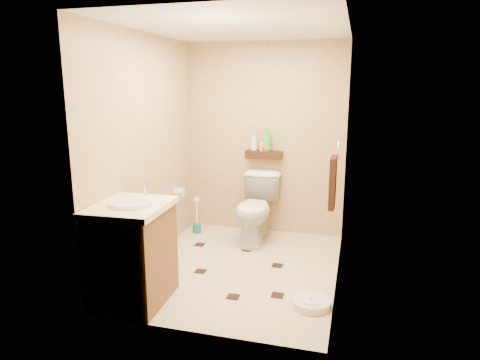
% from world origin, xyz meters
% --- Properties ---
extents(ground, '(2.50, 2.50, 0.00)m').
position_xyz_m(ground, '(0.00, 0.00, 0.00)').
color(ground, '#BBAE89').
rests_on(ground, ground).
extents(wall_back, '(2.00, 0.04, 2.40)m').
position_xyz_m(wall_back, '(0.00, 1.25, 1.20)').
color(wall_back, tan).
rests_on(wall_back, ground).
extents(wall_front, '(2.00, 0.04, 2.40)m').
position_xyz_m(wall_front, '(0.00, -1.25, 1.20)').
color(wall_front, tan).
rests_on(wall_front, ground).
extents(wall_left, '(0.04, 2.50, 2.40)m').
position_xyz_m(wall_left, '(-1.00, 0.00, 1.20)').
color(wall_left, tan).
rests_on(wall_left, ground).
extents(wall_right, '(0.04, 2.50, 2.40)m').
position_xyz_m(wall_right, '(1.00, 0.00, 1.20)').
color(wall_right, tan).
rests_on(wall_right, ground).
extents(ceiling, '(2.00, 2.50, 0.02)m').
position_xyz_m(ceiling, '(0.00, 0.00, 2.40)').
color(ceiling, silver).
rests_on(ceiling, wall_back).
extents(wall_shelf, '(0.46, 0.14, 0.10)m').
position_xyz_m(wall_shelf, '(0.00, 1.17, 1.02)').
color(wall_shelf, '#33180E').
rests_on(wall_shelf, wall_back).
extents(floor_accents, '(1.24, 1.25, 0.01)m').
position_xyz_m(floor_accents, '(-0.00, -0.03, 0.00)').
color(floor_accents, black).
rests_on(floor_accents, ground).
extents(toilet, '(0.48, 0.81, 0.82)m').
position_xyz_m(toilet, '(-0.02, 0.83, 0.41)').
color(toilet, white).
rests_on(toilet, ground).
extents(vanity, '(0.63, 0.75, 1.03)m').
position_xyz_m(vanity, '(-0.70, -0.92, 0.46)').
color(vanity, brown).
rests_on(vanity, ground).
extents(bathroom_scale, '(0.37, 0.37, 0.07)m').
position_xyz_m(bathroom_scale, '(0.82, -0.61, 0.03)').
color(bathroom_scale, white).
rests_on(bathroom_scale, ground).
extents(toilet_brush, '(0.11, 0.11, 0.47)m').
position_xyz_m(toilet_brush, '(-0.82, 0.92, 0.17)').
color(toilet_brush, '#196367').
rests_on(toilet_brush, ground).
extents(towel_ring, '(0.12, 0.30, 0.76)m').
position_xyz_m(towel_ring, '(0.91, 0.25, 0.95)').
color(towel_ring, silver).
rests_on(towel_ring, wall_right).
extents(toilet_paper, '(0.12, 0.11, 0.12)m').
position_xyz_m(toilet_paper, '(-0.94, 0.65, 0.60)').
color(toilet_paper, white).
rests_on(toilet_paper, wall_left).
extents(bottle_a, '(0.11, 0.11, 0.23)m').
position_xyz_m(bottle_a, '(-0.13, 1.17, 1.18)').
color(bottle_a, silver).
rests_on(bottle_a, wall_shelf).
extents(bottle_b, '(0.08, 0.08, 0.15)m').
position_xyz_m(bottle_b, '(-0.01, 1.17, 1.15)').
color(bottle_b, yellow).
rests_on(bottle_b, wall_shelf).
extents(bottle_c, '(0.14, 0.14, 0.15)m').
position_xyz_m(bottle_c, '(0.01, 1.17, 1.14)').
color(bottle_c, red).
rests_on(bottle_c, wall_shelf).
extents(bottle_d, '(0.13, 0.13, 0.29)m').
position_xyz_m(bottle_d, '(0.04, 1.17, 1.21)').
color(bottle_d, green).
rests_on(bottle_d, wall_shelf).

